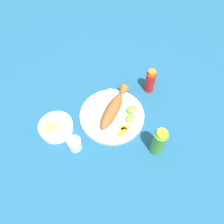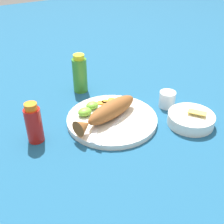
# 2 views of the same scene
# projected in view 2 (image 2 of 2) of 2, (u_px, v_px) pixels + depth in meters

# --- Properties ---
(ground_plane) EXTENTS (4.00, 4.00, 0.00)m
(ground_plane) POSITION_uv_depth(u_px,v_px,m) (112.00, 121.00, 0.94)
(ground_plane) COLOR navy
(main_plate) EXTENTS (0.30, 0.30, 0.02)m
(main_plate) POSITION_uv_depth(u_px,v_px,m) (112.00, 119.00, 0.94)
(main_plate) COLOR silver
(main_plate) RESTS_ON ground_plane
(fried_fish) EXTENTS (0.26, 0.12, 0.06)m
(fried_fish) POSITION_uv_depth(u_px,v_px,m) (108.00, 112.00, 0.91)
(fried_fish) COLOR brown
(fried_fish) RESTS_ON main_plate
(fork_near) EXTENTS (0.16, 0.11, 0.00)m
(fork_near) POSITION_uv_depth(u_px,v_px,m) (109.00, 130.00, 0.87)
(fork_near) COLOR silver
(fork_near) RESTS_ON main_plate
(fork_far) EXTENTS (0.12, 0.16, 0.00)m
(fork_far) POSITION_uv_depth(u_px,v_px,m) (96.00, 127.00, 0.88)
(fork_far) COLOR silver
(fork_far) RESTS_ON main_plate
(carrot_slice_near) EXTENTS (0.03, 0.03, 0.00)m
(carrot_slice_near) POSITION_uv_depth(u_px,v_px,m) (112.00, 100.00, 1.02)
(carrot_slice_near) COLOR orange
(carrot_slice_near) RESTS_ON main_plate
(carrot_slice_mid) EXTENTS (0.03, 0.03, 0.00)m
(carrot_slice_mid) POSITION_uv_depth(u_px,v_px,m) (107.00, 104.00, 1.00)
(carrot_slice_mid) COLOR orange
(carrot_slice_mid) RESTS_ON main_plate
(carrot_slice_far) EXTENTS (0.03, 0.03, 0.00)m
(carrot_slice_far) POSITION_uv_depth(u_px,v_px,m) (105.00, 102.00, 1.01)
(carrot_slice_far) COLOR orange
(carrot_slice_far) RESTS_ON main_plate
(carrot_slice_extra) EXTENTS (0.03, 0.03, 0.00)m
(carrot_slice_extra) POSITION_uv_depth(u_px,v_px,m) (101.00, 103.00, 1.01)
(carrot_slice_extra) COLOR orange
(carrot_slice_extra) RESTS_ON main_plate
(lime_wedge_main) EXTENTS (0.04, 0.04, 0.02)m
(lime_wedge_main) POSITION_uv_depth(u_px,v_px,m) (92.00, 105.00, 0.97)
(lime_wedge_main) COLOR #6BB233
(lime_wedge_main) RESTS_ON main_plate
(lime_wedge_side) EXTENTS (0.05, 0.04, 0.03)m
(lime_wedge_side) POSITION_uv_depth(u_px,v_px,m) (85.00, 112.00, 0.94)
(lime_wedge_side) COLOR #6BB233
(lime_wedge_side) RESTS_ON main_plate
(hot_sauce_bottle_red) EXTENTS (0.05, 0.05, 0.13)m
(hot_sauce_bottle_red) POSITION_uv_depth(u_px,v_px,m) (34.00, 124.00, 0.83)
(hot_sauce_bottle_red) COLOR #B21914
(hot_sauce_bottle_red) RESTS_ON ground_plane
(hot_sauce_bottle_green) EXTENTS (0.06, 0.06, 0.15)m
(hot_sauce_bottle_green) POSITION_uv_depth(u_px,v_px,m) (80.00, 74.00, 1.09)
(hot_sauce_bottle_green) COLOR #3D8428
(hot_sauce_bottle_green) RESTS_ON ground_plane
(salt_cup) EXTENTS (0.06, 0.06, 0.06)m
(salt_cup) POSITION_uv_depth(u_px,v_px,m) (167.00, 100.00, 1.01)
(salt_cup) COLOR silver
(salt_cup) RESTS_ON ground_plane
(guacamole_bowl) EXTENTS (0.15, 0.15, 0.05)m
(guacamole_bowl) POSITION_uv_depth(u_px,v_px,m) (191.00, 118.00, 0.92)
(guacamole_bowl) COLOR white
(guacamole_bowl) RESTS_ON ground_plane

